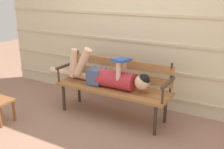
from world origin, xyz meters
TOP-DOWN VIEW (x-y plane):
  - ground_plane at (0.00, 0.00)m, footprint 12.00×12.00m
  - house_siding at (0.00, 0.70)m, footprint 4.84×0.08m
  - park_bench at (-0.00, 0.16)m, footprint 1.59×0.49m
  - reclining_person at (-0.08, 0.09)m, footprint 1.66×0.27m

SIDE VIEW (x-z plane):
  - ground_plane at x=0.00m, z-range 0.00..0.00m
  - park_bench at x=0.00m, z-range 0.06..0.87m
  - reclining_person at x=-0.08m, z-range 0.31..0.84m
  - house_siding at x=0.00m, z-range 0.00..2.32m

